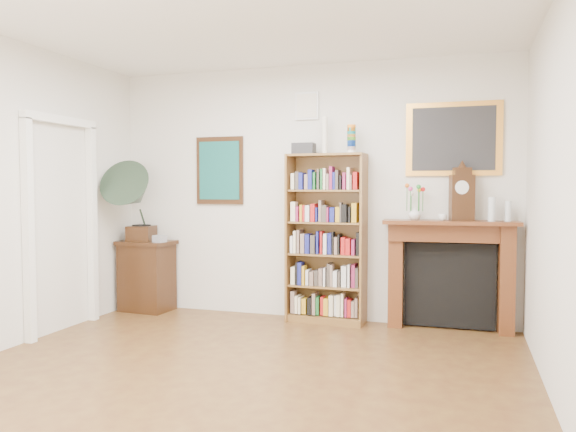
% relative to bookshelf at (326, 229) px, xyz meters
% --- Properties ---
extents(room, '(4.51, 5.01, 2.81)m').
position_rel_bookshelf_xyz_m(room, '(-0.26, -2.33, 0.39)').
color(room, '#4B2916').
rests_on(room, ground).
extents(door_casing, '(0.08, 1.02, 2.17)m').
position_rel_bookshelf_xyz_m(door_casing, '(-2.46, -1.13, 0.25)').
color(door_casing, white).
rests_on(door_casing, left_wall).
extents(teal_poster, '(0.58, 0.04, 0.78)m').
position_rel_bookshelf_xyz_m(teal_poster, '(-1.31, 0.15, 0.64)').
color(teal_poster, black).
rests_on(teal_poster, back_wall).
extents(small_picture, '(0.26, 0.04, 0.30)m').
position_rel_bookshelf_xyz_m(small_picture, '(-0.26, 0.15, 1.34)').
color(small_picture, white).
rests_on(small_picture, back_wall).
extents(gilt_painting, '(0.95, 0.04, 0.75)m').
position_rel_bookshelf_xyz_m(gilt_painting, '(1.29, 0.15, 0.94)').
color(gilt_painting, gold).
rests_on(gilt_painting, back_wall).
extents(bookshelf, '(0.85, 0.34, 2.09)m').
position_rel_bookshelf_xyz_m(bookshelf, '(0.00, 0.00, 0.00)').
color(bookshelf, brown).
rests_on(bookshelf, floor).
extents(side_cabinet, '(0.64, 0.49, 0.83)m').
position_rel_bookshelf_xyz_m(side_cabinet, '(-2.15, -0.07, -0.60)').
color(side_cabinet, black).
rests_on(side_cabinet, floor).
extents(fireplace, '(1.35, 0.40, 1.12)m').
position_rel_bookshelf_xyz_m(fireplace, '(1.28, 0.07, -0.35)').
color(fireplace, '#4D2512').
rests_on(fireplace, floor).
extents(gramophone, '(0.67, 0.79, 0.93)m').
position_rel_bookshelf_xyz_m(gramophone, '(-2.23, -0.22, 0.34)').
color(gramophone, black).
rests_on(gramophone, side_cabinet).
extents(cd_stack, '(0.14, 0.14, 0.08)m').
position_rel_bookshelf_xyz_m(cd_stack, '(-1.91, -0.19, -0.15)').
color(cd_stack, '#A5A6B0').
rests_on(cd_stack, side_cabinet).
extents(mantel_clock, '(0.26, 0.19, 0.53)m').
position_rel_bookshelf_xyz_m(mantel_clock, '(1.38, 0.03, 0.37)').
color(mantel_clock, black).
rests_on(mantel_clock, fireplace).
extents(flower_vase, '(0.16, 0.16, 0.13)m').
position_rel_bookshelf_xyz_m(flower_vase, '(0.92, 0.04, 0.18)').
color(flower_vase, silver).
rests_on(flower_vase, fireplace).
extents(teacup, '(0.11, 0.11, 0.07)m').
position_rel_bookshelf_xyz_m(teacup, '(1.21, -0.03, 0.14)').
color(teacup, silver).
rests_on(teacup, fireplace).
extents(bottle_left, '(0.07, 0.07, 0.24)m').
position_rel_bookshelf_xyz_m(bottle_left, '(1.67, -0.00, 0.23)').
color(bottle_left, silver).
rests_on(bottle_left, fireplace).
extents(bottle_right, '(0.06, 0.06, 0.20)m').
position_rel_bookshelf_xyz_m(bottle_right, '(1.82, 0.05, 0.21)').
color(bottle_right, silver).
rests_on(bottle_right, fireplace).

